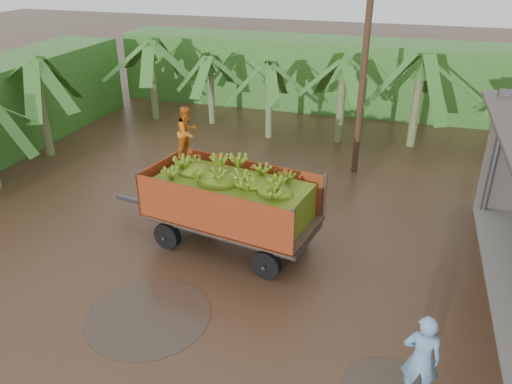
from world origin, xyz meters
TOP-DOWN VIEW (x-y plane):
  - ground at (0.00, 0.00)m, footprint 100.00×100.00m
  - hedge_north at (-2.00, 16.00)m, footprint 22.00×3.00m
  - banana_trailer at (-2.02, 1.36)m, footprint 6.84×3.16m
  - man_blue at (3.27, -2.87)m, footprint 0.73×0.48m
  - utility_pole at (0.79, 7.74)m, footprint 1.20×0.24m
  - banana_plants at (-4.90, 8.10)m, footprint 23.80×20.41m

SIDE VIEW (x-z plane):
  - ground at x=0.00m, z-range 0.00..0.00m
  - man_blue at x=3.27m, z-range 0.00..1.99m
  - banana_trailer at x=-2.02m, z-range -0.44..3.36m
  - hedge_north at x=-2.00m, z-range 0.00..3.60m
  - banana_plants at x=-4.90m, z-range -0.24..3.88m
  - utility_pole at x=0.79m, z-range 0.06..8.80m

